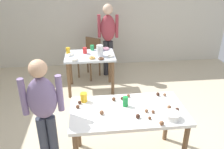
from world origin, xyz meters
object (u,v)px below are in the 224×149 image
object	(u,v)px
dining_table_near	(128,117)
pitcher_far	(100,51)
person_girl_near	(44,108)
soda_can	(125,101)
mixing_bowl	(172,116)
chair_far_table	(91,55)
dining_table_far	(90,61)
person_adult_far	(108,34)

from	to	relation	value
dining_table_near	pitcher_far	xyz separation A→B (m)	(-0.21, 1.85, 0.20)
dining_table_near	person_girl_near	bearing A→B (deg)	-179.98
dining_table_near	soda_can	world-z (taller)	soda_can
mixing_bowl	chair_far_table	bearing A→B (deg)	106.16
dining_table_far	soda_can	bearing A→B (deg)	-78.39
chair_far_table	mixing_bowl	bearing A→B (deg)	-73.84
person_girl_near	dining_table_far	bearing A→B (deg)	74.16
person_girl_near	mixing_bowl	world-z (taller)	person_girl_near
person_girl_near	soda_can	distance (m)	0.94
dining_table_near	person_adult_far	bearing A→B (deg)	89.62
person_girl_near	pitcher_far	bearing A→B (deg)	68.22
person_adult_far	pitcher_far	distance (m)	0.80
dining_table_near	dining_table_far	world-z (taller)	same
mixing_bowl	person_adult_far	bearing A→B (deg)	98.66
dining_table_far	mixing_bowl	xyz separation A→B (m)	(0.85, -2.16, 0.16)
person_adult_far	person_girl_near	bearing A→B (deg)	-110.35
chair_far_table	soda_can	xyz separation A→B (m)	(0.36, -2.54, 0.31)
dining_table_far	pitcher_far	world-z (taller)	pitcher_far
person_girl_near	soda_can	size ratio (longest dim) A/B	11.59
dining_table_near	person_girl_near	world-z (taller)	person_girl_near
chair_far_table	person_adult_far	size ratio (longest dim) A/B	0.54
person_girl_near	pitcher_far	distance (m)	1.99
dining_table_far	pitcher_far	size ratio (longest dim) A/B	4.44
mixing_bowl	soda_can	bearing A→B (deg)	146.98
dining_table_near	dining_table_far	distance (m)	1.98
mixing_bowl	pitcher_far	world-z (taller)	pitcher_far
dining_table_far	person_girl_near	bearing A→B (deg)	-105.84
soda_can	pitcher_far	world-z (taller)	pitcher_far
dining_table_near	mixing_bowl	xyz separation A→B (m)	(0.45, -0.22, 0.13)
dining_table_far	person_girl_near	world-z (taller)	person_girl_near
dining_table_near	soda_can	bearing A→B (deg)	103.14
dining_table_near	soda_can	distance (m)	0.18
chair_far_table	pitcher_far	bearing A→B (deg)	-77.93
dining_table_near	mixing_bowl	bearing A→B (deg)	-26.23
dining_table_far	chair_far_table	distance (m)	0.69
person_girl_near	chair_far_table	bearing A→B (deg)	77.62
chair_far_table	mixing_bowl	distance (m)	2.97
person_adult_far	dining_table_far	bearing A→B (deg)	-121.89
chair_far_table	soda_can	bearing A→B (deg)	-82.01
mixing_bowl	dining_table_far	bearing A→B (deg)	111.45
person_adult_far	soda_can	bearing A→B (deg)	-90.83
pitcher_far	dining_table_far	bearing A→B (deg)	155.27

